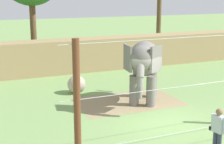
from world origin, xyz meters
The scene contains 7 objects.
ground_plane centered at (0.00, 0.00, 0.00)m, with size 120.00×120.00×0.00m, color #759956.
dirt_patch centered at (-0.19, 2.99, 0.00)m, with size 5.00×3.22×0.01m, color #937F5B.
embankment_wall centered at (0.00, 10.54, 1.10)m, with size 36.00×1.80×2.19m, color #997F56.
elephant centered at (0.40, 2.54, 2.01)m, with size 3.01×3.67×3.04m.
enrichment_ball centered at (-2.06, 5.41, 0.48)m, with size 0.97×0.97×0.97m, color tan.
cable_fence centered at (0.00, -2.67, 2.03)m, with size 10.17×0.20×4.03m.
zookeeper centered at (-0.15, -3.43, 0.93)m, with size 0.28×0.58×1.67m.
Camera 1 is at (-7.33, -11.47, 5.22)m, focal length 54.96 mm.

